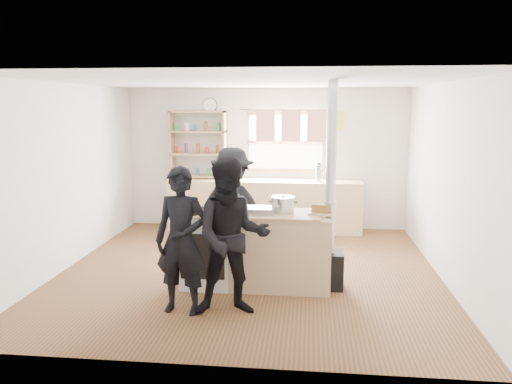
% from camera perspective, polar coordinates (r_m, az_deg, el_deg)
% --- Properties ---
extents(ground, '(5.00, 5.00, 0.01)m').
position_cam_1_polar(ground, '(6.82, -0.77, -9.01)').
color(ground, brown).
rests_on(ground, ground).
extents(back_counter, '(3.40, 0.55, 0.90)m').
position_cam_1_polar(back_counter, '(8.84, 0.95, -1.53)').
color(back_counter, '#DAB783').
rests_on(back_counter, ground).
extents(shelving_unit, '(1.00, 0.28, 1.20)m').
position_cam_1_polar(shelving_unit, '(8.99, -6.64, 5.45)').
color(shelving_unit, tan).
rests_on(shelving_unit, back_counter).
extents(thermos, '(0.10, 0.10, 0.30)m').
position_cam_1_polar(thermos, '(8.70, 7.14, 2.24)').
color(thermos, silver).
rests_on(thermos, back_counter).
extents(cooking_island, '(1.97, 0.64, 0.93)m').
position_cam_1_polar(cooking_island, '(6.14, -0.04, -6.57)').
color(cooking_island, silver).
rests_on(cooking_island, ground).
extents(skillet_greens, '(0.37, 0.37, 0.05)m').
position_cam_1_polar(skillet_greens, '(5.99, -7.54, -2.24)').
color(skillet_greens, black).
rests_on(skillet_greens, cooking_island).
extents(roast_tray, '(0.37, 0.28, 0.08)m').
position_cam_1_polar(roast_tray, '(5.95, 0.34, -2.08)').
color(roast_tray, silver).
rests_on(roast_tray, cooking_island).
extents(stockpot_stove, '(0.25, 0.25, 0.20)m').
position_cam_1_polar(stockpot_stove, '(6.26, -3.08, -1.05)').
color(stockpot_stove, '#B4B4B7').
rests_on(stockpot_stove, cooking_island).
extents(stockpot_counter, '(0.28, 0.28, 0.21)m').
position_cam_1_polar(stockpot_counter, '(6.04, 3.08, -1.40)').
color(stockpot_counter, silver).
rests_on(stockpot_counter, cooking_island).
extents(bread_board, '(0.31, 0.25, 0.12)m').
position_cam_1_polar(bread_board, '(5.97, 7.46, -2.04)').
color(bread_board, tan).
rests_on(bread_board, cooking_island).
extents(flue_heater, '(0.35, 0.35, 2.50)m').
position_cam_1_polar(flue_heater, '(6.11, 8.38, -4.87)').
color(flue_heater, black).
rests_on(flue_heater, ground).
extents(person_near_left, '(0.62, 0.44, 1.58)m').
position_cam_1_polar(person_near_left, '(5.37, -8.51, -5.53)').
color(person_near_left, black).
rests_on(person_near_left, ground).
extents(person_near_right, '(0.91, 0.77, 1.67)m').
position_cam_1_polar(person_near_right, '(5.26, -2.76, -5.25)').
color(person_near_right, black).
rests_on(person_near_right, ground).
extents(person_far, '(1.12, 0.73, 1.64)m').
position_cam_1_polar(person_far, '(6.92, -2.70, -1.66)').
color(person_far, black).
rests_on(person_far, ground).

